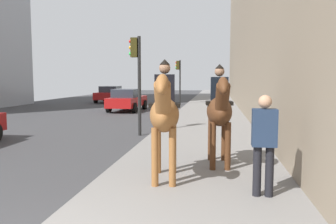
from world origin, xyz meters
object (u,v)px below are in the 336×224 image
at_px(car_far_lane, 110,94).
at_px(traffic_light_far_curb, 179,75).
at_px(pedestrian_greeting, 264,139).
at_px(car_near_lane, 127,100).
at_px(traffic_light_near_curb, 137,69).
at_px(mounted_horse_far, 219,110).
at_px(mounted_horse_near, 164,113).

height_order(car_far_lane, traffic_light_far_curb, traffic_light_far_curb).
bearing_deg(pedestrian_greeting, car_near_lane, 23.50).
distance_m(car_far_lane, traffic_light_near_curb, 18.77).
xyz_separation_m(car_near_lane, car_far_lane, (8.06, 3.72, 0.01)).
relative_size(pedestrian_greeting, car_near_lane, 0.39).
xyz_separation_m(pedestrian_greeting, car_far_lane, (23.96, 10.26, -0.34)).
bearing_deg(traffic_light_far_curb, car_far_lane, 69.33).
distance_m(mounted_horse_far, traffic_light_far_curb, 19.81).
bearing_deg(car_near_lane, car_far_lane, 26.27).
height_order(car_near_lane, car_far_lane, same).
xyz_separation_m(car_far_lane, traffic_light_near_curb, (-17.49, -6.60, 1.68)).
relative_size(mounted_horse_near, traffic_light_far_curb, 0.65).
bearing_deg(mounted_horse_far, traffic_light_far_curb, -175.00).
distance_m(pedestrian_greeting, car_near_lane, 17.19).
distance_m(mounted_horse_far, car_far_lane, 23.99).
xyz_separation_m(mounted_horse_near, mounted_horse_far, (1.29, -1.05, -0.04)).
height_order(pedestrian_greeting, car_near_lane, pedestrian_greeting).
distance_m(mounted_horse_near, pedestrian_greeting, 1.92).
bearing_deg(pedestrian_greeting, mounted_horse_near, 70.58).
xyz_separation_m(pedestrian_greeting, traffic_light_far_curb, (21.51, 3.76, 1.31)).
height_order(mounted_horse_far, traffic_light_near_curb, traffic_light_near_curb).
distance_m(car_near_lane, traffic_light_near_curb, 10.00).
bearing_deg(pedestrian_greeting, traffic_light_far_curb, 11.07).
height_order(pedestrian_greeting, car_far_lane, pedestrian_greeting).
distance_m(mounted_horse_far, pedestrian_greeting, 2.10).
distance_m(mounted_horse_far, traffic_light_near_curb, 5.49).
relative_size(mounted_horse_far, traffic_light_far_curb, 0.64).
relative_size(pedestrian_greeting, traffic_light_far_curb, 0.48).
xyz_separation_m(mounted_horse_far, pedestrian_greeting, (-1.95, -0.72, -0.30)).
distance_m(mounted_horse_near, traffic_light_far_curb, 20.96).
relative_size(traffic_light_near_curb, traffic_light_far_curb, 1.01).
bearing_deg(car_far_lane, mounted_horse_near, 17.95).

